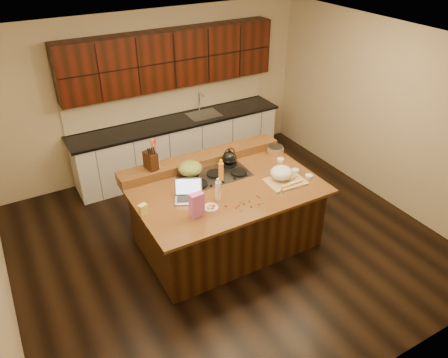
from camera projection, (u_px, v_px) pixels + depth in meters
room at (226, 157)px, 5.42m from camera, size 5.52×5.02×2.72m
island at (226, 214)px, 5.88m from camera, size 2.40×1.60×0.92m
back_ledge at (201, 159)px, 6.13m from camera, size 2.40×0.30×0.12m
cooktop at (215, 175)px, 5.86m from camera, size 0.92×0.52×0.05m
back_counter at (176, 117)px, 7.39m from camera, size 3.70×0.66×2.40m
kettle at (229, 158)px, 6.02m from camera, size 0.25×0.25×0.18m
green_bowl at (190, 168)px, 5.77m from camera, size 0.36×0.36×0.18m
laptop at (189, 193)px, 5.38m from camera, size 0.42×0.39×0.24m
oil_bottle at (221, 172)px, 5.67m from camera, size 0.07×0.07×0.27m
vinegar_bottle at (218, 191)px, 5.32m from camera, size 0.08×0.08×0.25m
wooden_tray at (282, 175)px, 5.71m from camera, size 0.52×0.42×0.20m
ramekin_a at (309, 176)px, 5.81m from camera, size 0.13×0.13×0.04m
ramekin_b at (295, 171)px, 5.93m from camera, size 0.10×0.10×0.04m
ramekin_c at (280, 160)px, 6.19m from camera, size 0.13×0.13×0.04m
strainer_bowl at (275, 150)px, 6.39m from camera, size 0.28×0.28×0.09m
kitchen_timer at (282, 191)px, 5.49m from camera, size 0.08×0.08×0.07m
pink_bag at (197, 205)px, 5.02m from camera, size 0.17×0.10×0.30m
candy_plate at (211, 207)px, 5.23m from camera, size 0.20×0.20×0.01m
package_box at (143, 210)px, 5.08m from camera, size 0.11×0.09×0.14m
utensil_crock at (155, 163)px, 5.78m from camera, size 0.15×0.15×0.14m
knife_block at (151, 161)px, 5.73m from camera, size 0.16×0.22×0.24m
gumdrop_0 at (226, 206)px, 5.24m from camera, size 0.02×0.02×0.02m
gumdrop_1 at (240, 203)px, 5.30m from camera, size 0.02×0.02×0.02m
gumdrop_2 at (237, 208)px, 5.22m from camera, size 0.02×0.02×0.02m
gumdrop_3 at (241, 211)px, 5.16m from camera, size 0.02×0.02×0.02m
gumdrop_4 at (251, 207)px, 5.23m from camera, size 0.02×0.02×0.02m
gumdrop_5 at (249, 201)px, 5.33m from camera, size 0.02×0.02×0.02m
gumdrop_6 at (244, 204)px, 5.28m from camera, size 0.02×0.02×0.02m
gumdrop_7 at (259, 197)px, 5.40m from camera, size 0.02×0.02×0.02m
gumdrop_8 at (239, 206)px, 5.25m from camera, size 0.02×0.02×0.02m
gumdrop_9 at (225, 205)px, 5.26m from camera, size 0.02×0.02×0.02m
gumdrop_10 at (260, 198)px, 5.40m from camera, size 0.02×0.02×0.02m
gumdrop_11 at (252, 206)px, 5.24m from camera, size 0.02×0.02×0.02m
gumdrop_12 at (259, 204)px, 5.28m from camera, size 0.02×0.02×0.02m
gumdrop_13 at (262, 203)px, 5.30m from camera, size 0.02×0.02×0.02m
gumdrop_14 at (257, 196)px, 5.43m from camera, size 0.02×0.02×0.02m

